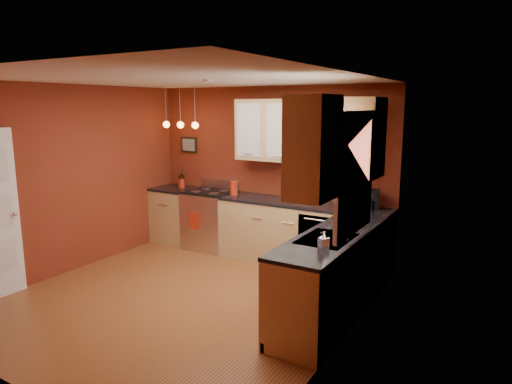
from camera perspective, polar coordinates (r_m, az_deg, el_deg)
The scene contains 26 objects.
floor at distance 5.76m, azimuth -8.95°, elevation -13.00°, with size 4.20×4.20×0.00m, color #995F2C.
ceiling at distance 5.29m, azimuth -9.79°, elevation 13.78°, with size 4.00×4.20×0.02m, color silver.
wall_back at distance 7.08m, azimuth 1.63°, elevation 2.57°, with size 4.00×0.02×2.60m, color maroon.
wall_front at distance 4.04m, azimuth -28.89°, elevation -5.02°, with size 4.00×0.02×2.60m, color maroon.
wall_left at distance 6.82m, azimuth -22.34°, elevation 1.45°, with size 0.02×4.20×2.60m, color maroon.
wall_right at distance 4.38m, azimuth 11.14°, elevation -2.73°, with size 0.02×4.20×2.60m, color maroon.
base_cabinets_back_left at distance 7.94m, azimuth -9.96°, elevation -2.95°, with size 0.70×0.60×0.90m, color tan.
base_cabinets_back_right at distance 6.68m, azimuth 5.83°, elevation -5.45°, with size 2.54×0.60×0.90m, color tan.
base_cabinets_right at distance 5.14m, azimuth 9.32°, elevation -10.57°, with size 0.60×2.10×0.90m, color tan.
counter_back_left at distance 7.84m, azimuth -10.07°, elevation 0.39°, with size 0.70×0.62×0.04m, color black.
counter_back_right at distance 6.56m, azimuth 5.90°, elevation -1.51°, with size 2.54×0.62×0.04m, color black.
counter_right at distance 4.99m, azimuth 9.48°, elevation -5.54°, with size 0.62×2.10×0.04m, color black.
gas_range at distance 7.49m, azimuth -5.70°, elevation -3.42°, with size 0.76×0.64×1.11m.
dishwasher_front at distance 6.28m, azimuth 7.78°, elevation -6.55°, with size 0.60×0.02×0.80m, color silver.
sink at distance 4.86m, azimuth 8.85°, elevation -6.03°, with size 0.50×0.70×0.33m.
window at distance 4.60m, azimuth 12.28°, elevation 2.78°, with size 0.06×1.02×1.22m.
upper_cabinets_back at distance 6.59m, azimuth 5.51°, elevation 7.60°, with size 2.00×0.35×0.90m, color tan.
upper_cabinets_right at distance 4.65m, azimuth 10.75°, elevation 6.16°, with size 0.35×1.95×0.90m, color tan.
wall_picture at distance 7.90m, azimuth -8.36°, elevation 5.86°, with size 0.32×0.03×0.26m, color black.
pendant_lights at distance 7.56m, azimuth -9.42°, elevation 8.34°, with size 0.71×0.11×0.66m.
red_canister at distance 7.10m, azimuth -2.77°, elevation 0.49°, with size 0.14×0.14×0.21m.
red_vase at distance 7.80m, azimuth -9.29°, elevation 1.09°, with size 0.10×0.10×0.15m, color #AB2812.
flowers at distance 7.78m, azimuth -9.32°, elevation 2.19°, with size 0.10×0.10×0.19m, color #AB2812.
coffee_maker at distance 6.30m, azimuth 14.33°, elevation -0.98°, with size 0.22×0.21×0.27m.
soap_pump at distance 4.44m, azimuth 8.45°, elevation -6.06°, with size 0.08×0.08×0.18m, color white.
dish_towel at distance 7.27m, azimuth -7.73°, elevation -3.59°, with size 0.20×0.01×0.27m, color #AB2812.
Camera 1 is at (3.41, -4.03, 2.30)m, focal length 32.00 mm.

